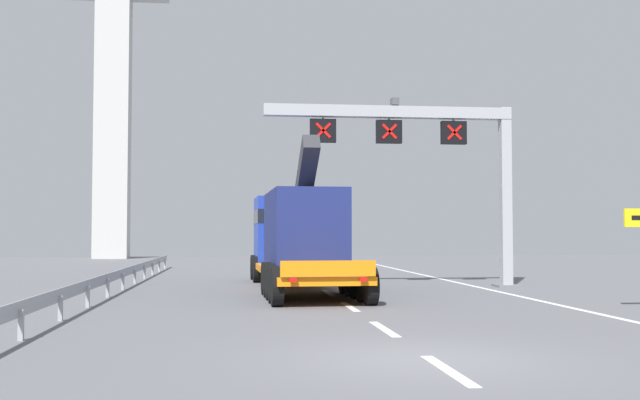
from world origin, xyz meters
TOP-DOWN VIEW (x-y plane):
  - ground at (0.00, 0.00)m, footprint 112.00×112.00m
  - lane_markings at (0.13, 21.03)m, footprint 0.20×56.66m
  - edge_line_right at (6.20, 12.00)m, footprint 0.20×63.00m
  - overhead_lane_gantry at (4.24, 15.96)m, footprint 9.89×0.90m
  - heavy_haul_truck_orange at (-0.78, 16.49)m, footprint 3.39×14.13m
  - guardrail_left at (-7.24, 15.98)m, footprint 0.13×35.96m
  - bridge_pylon_distant at (-13.32, 51.23)m, footprint 9.00×2.00m

SIDE VIEW (x-z plane):
  - ground at x=0.00m, z-range 0.00..0.00m
  - edge_line_right at x=6.20m, z-range 0.00..0.01m
  - lane_markings at x=0.13m, z-range 0.00..0.01m
  - guardrail_left at x=-7.24m, z-range 0.18..0.94m
  - heavy_haul_truck_orange at x=-0.78m, z-range -0.66..4.64m
  - overhead_lane_gantry at x=4.24m, z-range 1.88..9.17m
  - bridge_pylon_distant at x=-13.32m, z-range 0.39..36.60m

